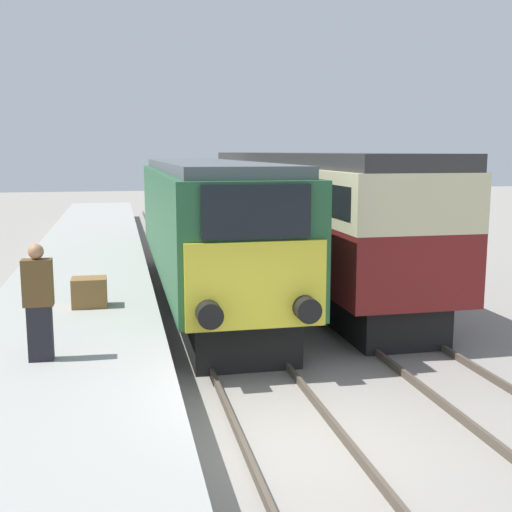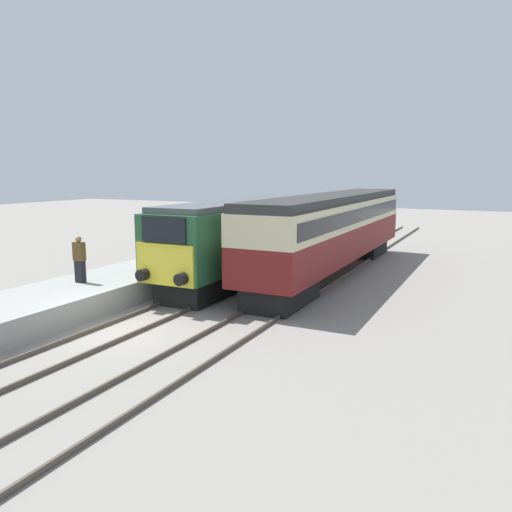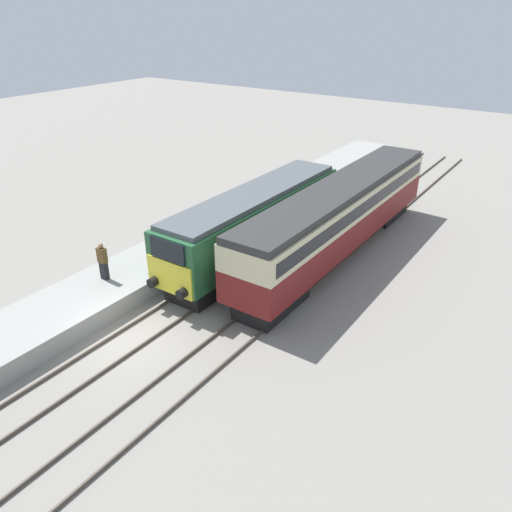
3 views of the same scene
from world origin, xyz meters
TOP-DOWN VIEW (x-y plane):
  - ground_plane at (0.00, 0.00)m, footprint 120.00×120.00m
  - platform_left at (-3.30, 8.00)m, footprint 3.50×50.00m
  - rails_near_track at (0.00, 5.00)m, footprint 1.51×60.00m
  - rails_far_track at (3.40, 5.00)m, footprint 1.50×60.00m
  - locomotive at (0.00, 8.97)m, footprint 2.70×13.28m
  - passenger_carriage at (3.40, 11.91)m, footprint 2.75×17.53m
  - person_on_platform at (-3.51, 1.90)m, footprint 0.44×0.26m
  - luggage_crate at (-2.92, 5.28)m, footprint 0.70×0.56m

SIDE VIEW (x-z plane):
  - ground_plane at x=0.00m, z-range 0.00..0.00m
  - rails_near_track at x=0.00m, z-range 0.00..0.14m
  - rails_far_track at x=3.40m, z-range 0.00..0.14m
  - platform_left at x=-3.30m, z-range 0.00..0.89m
  - luggage_crate at x=-2.92m, z-range 0.89..1.49m
  - person_on_platform at x=-3.51m, z-range 0.89..2.69m
  - locomotive at x=0.00m, z-range 0.21..4.00m
  - passenger_carriage at x=3.40m, z-range 0.42..4.42m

